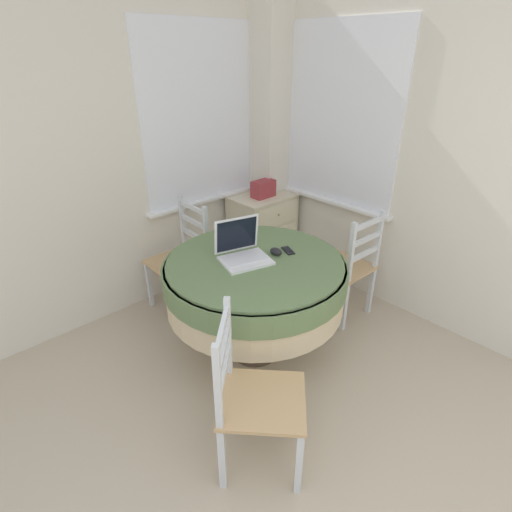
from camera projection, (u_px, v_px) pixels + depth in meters
corner_room_shell at (278, 169)px, 2.63m from camera, size 4.65×4.83×2.55m
round_dining_table at (255, 280)px, 2.68m from camera, size 1.22×1.22×0.75m
laptop at (242, 251)px, 2.60m from camera, size 0.38×0.36×0.26m
computer_mouse at (276, 251)px, 2.67m from camera, size 0.06×0.09×0.05m
cell_phone at (288, 250)px, 2.73m from camera, size 0.09×0.13×0.01m
dining_chair_near_back_window at (182, 259)px, 3.30m from camera, size 0.44×0.41×0.91m
dining_chair_near_right_window at (347, 267)px, 3.18m from camera, size 0.41×0.44×0.91m
dining_chair_camera_near at (253, 398)px, 1.98m from camera, size 0.58×0.58×0.91m
corner_cabinet at (262, 231)px, 3.96m from camera, size 0.61×0.45×0.75m
storage_box at (263, 189)px, 3.70m from camera, size 0.22×0.13×0.15m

